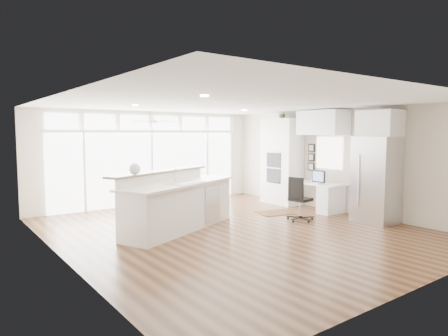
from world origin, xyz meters
TOP-DOWN VIEW (x-y plane):
  - floor at (0.00, 0.00)m, footprint 7.00×8.00m
  - ceiling at (0.00, 0.00)m, footprint 7.00×8.00m
  - wall_back at (0.00, 4.00)m, footprint 7.00×0.04m
  - wall_front at (0.00, -4.00)m, footprint 7.00×0.04m
  - wall_left at (-3.50, 0.00)m, footprint 0.04×8.00m
  - wall_right at (3.50, 0.00)m, footprint 0.04×8.00m
  - glass_wall at (0.00, 3.94)m, footprint 5.80×0.06m
  - transom_row at (0.00, 3.94)m, footprint 5.90×0.06m
  - desk_window at (3.46, 0.30)m, footprint 0.04×0.85m
  - ceiling_fan at (-0.50, 2.80)m, footprint 1.16×1.16m
  - recessed_lights at (0.00, 0.20)m, footprint 3.40×3.00m
  - oven_cabinet at (3.17, 1.80)m, footprint 0.64×1.20m
  - desk_nook at (3.13, 0.30)m, footprint 0.72×1.30m
  - upper_cabinets at (3.17, 0.30)m, footprint 0.64×1.30m
  - refrigerator at (3.11, -1.35)m, footprint 0.76×0.90m
  - fridge_cabinet at (3.17, -1.35)m, footprint 0.64×0.90m
  - framed_photos at (3.46, 0.92)m, footprint 0.06×0.22m
  - kitchen_island at (-0.90, 0.76)m, footprint 3.38×2.37m
  - rug at (2.03, 0.83)m, footprint 1.10×0.89m
  - office_chair at (1.84, -0.18)m, footprint 0.62×0.59m
  - fishbowl at (-1.93, 0.75)m, footprint 0.28×0.28m
  - monitor at (3.05, 0.30)m, footprint 0.09×0.44m
  - keyboard at (2.88, 0.30)m, footprint 0.12×0.29m
  - potted_plant at (3.17, 1.80)m, footprint 0.34×0.37m

SIDE VIEW (x-z plane):
  - floor at x=0.00m, z-range -0.02..0.00m
  - rug at x=2.03m, z-range 0.00..0.01m
  - desk_nook at x=3.13m, z-range 0.00..0.76m
  - office_chair at x=1.84m, z-range 0.00..1.04m
  - kitchen_island at x=-0.90m, z-range 0.00..1.26m
  - keyboard at x=2.88m, z-range 0.76..0.77m
  - monitor at x=3.05m, z-range 0.76..1.12m
  - refrigerator at x=3.11m, z-range 0.00..2.00m
  - glass_wall at x=0.00m, z-range 0.01..2.09m
  - oven_cabinet at x=3.17m, z-range 0.00..2.50m
  - wall_back at x=0.00m, z-range 0.00..2.70m
  - wall_front at x=0.00m, z-range 0.00..2.70m
  - wall_left at x=-3.50m, z-range 0.00..2.70m
  - wall_right at x=3.50m, z-range 0.00..2.70m
  - fishbowl at x=-1.93m, z-range 1.26..1.49m
  - framed_photos at x=3.46m, z-range 1.00..1.80m
  - desk_window at x=3.46m, z-range 1.12..1.98m
  - fridge_cabinet at x=3.17m, z-range 2.00..2.60m
  - upper_cabinets at x=3.17m, z-range 2.03..2.67m
  - transom_row at x=0.00m, z-range 2.18..2.58m
  - ceiling_fan at x=-0.50m, z-range 2.32..2.64m
  - potted_plant at x=3.17m, z-range 2.50..2.76m
  - recessed_lights at x=0.00m, z-range 2.67..2.69m
  - ceiling at x=0.00m, z-range 2.69..2.71m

